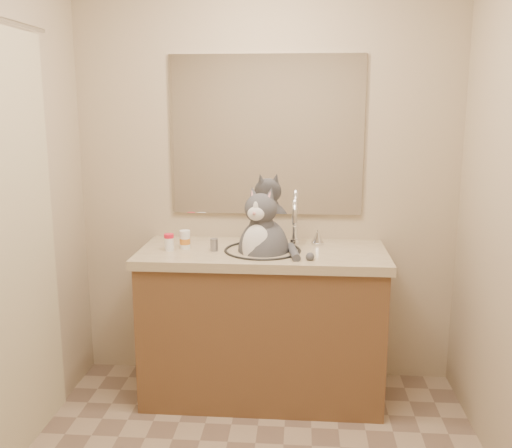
{
  "coord_description": "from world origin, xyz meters",
  "views": [
    {
      "loc": [
        0.2,
        -2.03,
        1.62
      ],
      "look_at": [
        -0.01,
        0.65,
        1.06
      ],
      "focal_mm": 40.0,
      "sensor_mm": 36.0,
      "label": 1
    }
  ],
  "objects": [
    {
      "name": "mirror",
      "position": [
        0.0,
        1.24,
        1.45
      ],
      "size": [
        1.1,
        0.02,
        0.9
      ],
      "primitive_type": "cube",
      "color": "white",
      "rests_on": "room"
    },
    {
      "name": "vanity",
      "position": [
        0.0,
        0.96,
        0.44
      ],
      "size": [
        1.34,
        0.59,
        1.12
      ],
      "color": "brown",
      "rests_on": "ground"
    },
    {
      "name": "pill_bottle_redcap",
      "position": [
        -0.5,
        0.91,
        0.9
      ],
      "size": [
        0.07,
        0.07,
        0.09
      ],
      "rotation": [
        0.0,
        0.0,
        0.32
      ],
      "color": "white",
      "rests_on": "vanity"
    },
    {
      "name": "pill_bottle_orange",
      "position": [
        -0.43,
        0.96,
        0.9
      ],
      "size": [
        0.06,
        0.06,
        0.1
      ],
      "rotation": [
        0.0,
        0.0,
        -0.06
      ],
      "color": "white",
      "rests_on": "vanity"
    },
    {
      "name": "grey_canister",
      "position": [
        -0.26,
        0.92,
        0.88
      ],
      "size": [
        0.05,
        0.05,
        0.07
      ],
      "rotation": [
        0.0,
        0.0,
        0.09
      ],
      "color": "gray",
      "rests_on": "vanity"
    },
    {
      "name": "cat",
      "position": [
        0.0,
        0.94,
        0.87
      ],
      "size": [
        0.38,
        0.41,
        0.56
      ],
      "rotation": [
        0.0,
        0.0,
        -0.3
      ],
      "color": "#45464A",
      "rests_on": "vanity"
    },
    {
      "name": "room",
      "position": [
        0.0,
        0.0,
        1.2
      ],
      "size": [
        2.22,
        2.52,
        2.42
      ],
      "color": "gray",
      "rests_on": "ground"
    }
  ]
}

